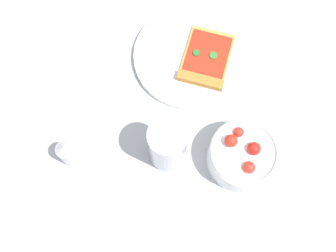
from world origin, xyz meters
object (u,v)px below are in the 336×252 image
object	(u,v)px
pizza_slice_main	(206,62)
soda_glass	(168,146)
salad_bowl	(243,155)
plate	(191,56)
pepper_shaker	(68,153)

from	to	relation	value
pizza_slice_main	soda_glass	world-z (taller)	soda_glass
salad_bowl	plate	bearing A→B (deg)	-102.08
pizza_slice_main	salad_bowl	size ratio (longest dim) A/B	1.23
soda_glass	pepper_shaker	distance (m)	0.19
pizza_slice_main	salad_bowl	bearing A→B (deg)	72.57
salad_bowl	pepper_shaker	distance (m)	0.33
plate	salad_bowl	xyz separation A→B (m)	(0.05, 0.23, 0.03)
soda_glass	pepper_shaker	bearing A→B (deg)	-32.12
plate	soda_glass	xyz separation A→B (m)	(0.16, 0.14, 0.05)
pizza_slice_main	salad_bowl	world-z (taller)	salad_bowl
plate	soda_glass	distance (m)	0.22
plate	pepper_shaker	world-z (taller)	pepper_shaker
pizza_slice_main	pepper_shaker	size ratio (longest dim) A/B	2.15
salad_bowl	soda_glass	size ratio (longest dim) A/B	1.06
plate	salad_bowl	world-z (taller)	salad_bowl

